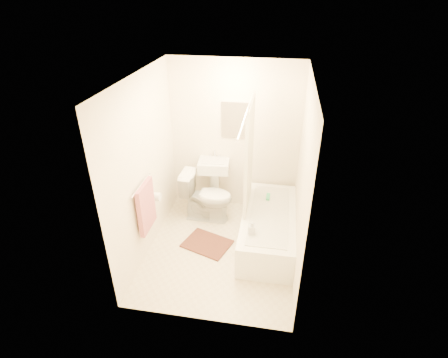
% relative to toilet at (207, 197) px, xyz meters
% --- Properties ---
extents(floor, '(2.40, 2.40, 0.00)m').
position_rel_toilet_xyz_m(floor, '(0.35, -0.72, -0.39)').
color(floor, beige).
rests_on(floor, ground).
extents(ceiling, '(2.40, 2.40, 0.00)m').
position_rel_toilet_xyz_m(ceiling, '(0.35, -0.72, 2.01)').
color(ceiling, white).
rests_on(ceiling, ground).
extents(wall_back, '(2.00, 0.02, 2.40)m').
position_rel_toilet_xyz_m(wall_back, '(0.35, 0.48, 0.81)').
color(wall_back, beige).
rests_on(wall_back, ground).
extents(wall_left, '(0.02, 2.40, 2.40)m').
position_rel_toilet_xyz_m(wall_left, '(-0.65, -0.72, 0.81)').
color(wall_left, beige).
rests_on(wall_left, ground).
extents(wall_right, '(0.02, 2.40, 2.40)m').
position_rel_toilet_xyz_m(wall_right, '(1.35, -0.72, 0.81)').
color(wall_right, beige).
rests_on(wall_right, ground).
extents(mirror, '(0.40, 0.03, 0.55)m').
position_rel_toilet_xyz_m(mirror, '(0.35, 0.46, 1.11)').
color(mirror, white).
rests_on(mirror, wall_back).
extents(curtain_rod, '(0.03, 1.70, 0.03)m').
position_rel_toilet_xyz_m(curtain_rod, '(0.65, -0.62, 1.61)').
color(curtain_rod, silver).
rests_on(curtain_rod, wall_back).
extents(shower_curtain, '(0.04, 0.80, 1.55)m').
position_rel_toilet_xyz_m(shower_curtain, '(0.65, -0.22, 0.83)').
color(shower_curtain, silver).
rests_on(shower_curtain, curtain_rod).
extents(towel_bar, '(0.02, 0.60, 0.02)m').
position_rel_toilet_xyz_m(towel_bar, '(-0.61, -0.97, 0.71)').
color(towel_bar, silver).
rests_on(towel_bar, wall_left).
extents(towel, '(0.06, 0.45, 0.66)m').
position_rel_toilet_xyz_m(towel, '(-0.58, -0.97, 0.39)').
color(towel, '#CC7266').
rests_on(towel, towel_bar).
extents(toilet_paper, '(0.11, 0.12, 0.12)m').
position_rel_toilet_xyz_m(toilet_paper, '(-0.58, -0.60, 0.31)').
color(toilet_paper, white).
rests_on(toilet_paper, wall_left).
extents(toilet, '(0.81, 0.47, 0.78)m').
position_rel_toilet_xyz_m(toilet, '(0.00, 0.00, 0.00)').
color(toilet, white).
rests_on(toilet, floor).
extents(sink, '(0.51, 0.42, 0.94)m').
position_rel_toilet_xyz_m(sink, '(0.05, 0.34, 0.08)').
color(sink, silver).
rests_on(sink, floor).
extents(bathtub, '(0.73, 1.67, 0.47)m').
position_rel_toilet_xyz_m(bathtub, '(0.98, -0.42, -0.15)').
color(bathtub, white).
rests_on(bathtub, floor).
extents(bath_mat, '(0.76, 0.66, 0.02)m').
position_rel_toilet_xyz_m(bath_mat, '(0.13, -0.65, -0.38)').
color(bath_mat, '#4F281E').
rests_on(bath_mat, floor).
extents(soap_bottle, '(0.10, 0.10, 0.20)m').
position_rel_toilet_xyz_m(soap_bottle, '(0.78, -0.90, 0.18)').
color(soap_bottle, white).
rests_on(soap_bottle, bathtub).
extents(scrub_brush, '(0.05, 0.18, 0.04)m').
position_rel_toilet_xyz_m(scrub_brush, '(0.94, -0.01, 0.10)').
color(scrub_brush, '#3AB971').
rests_on(scrub_brush, bathtub).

